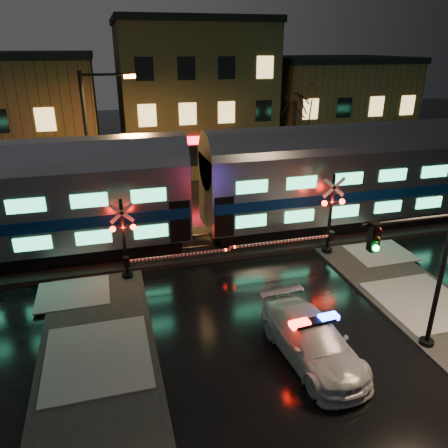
{
  "coord_description": "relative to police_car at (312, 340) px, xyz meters",
  "views": [
    {
      "loc": [
        -5.49,
        -15.76,
        10.02
      ],
      "look_at": [
        -0.53,
        2.5,
        2.2
      ],
      "focal_mm": 35.0,
      "sensor_mm": 36.0,
      "label": 1
    }
  ],
  "objects": [
    {
      "name": "ballast",
      "position": [
        -0.59,
        9.83,
        -0.61
      ],
      "size": [
        90.0,
        4.2,
        0.24
      ],
      "primitive_type": "cube",
      "color": "black",
      "rests_on": "ground"
    },
    {
      "name": "train",
      "position": [
        -1.94,
        9.82,
        2.65
      ],
      "size": [
        51.0,
        3.12,
        5.92
      ],
      "color": "black",
      "rests_on": "ballast"
    },
    {
      "name": "streetlight",
      "position": [
        -6.75,
        13.83,
        4.32
      ],
      "size": [
        2.93,
        0.31,
        8.77
      ],
      "color": "black",
      "rests_on": "ground"
    },
    {
      "name": "ground",
      "position": [
        -0.59,
        4.83,
        -0.73
      ],
      "size": [
        120.0,
        120.0,
        0.0
      ],
      "primitive_type": "plane",
      "color": "black",
      "rests_on": "ground"
    },
    {
      "name": "building_mid",
      "position": [
        1.41,
        27.33,
        5.02
      ],
      "size": [
        12.0,
        11.0,
        11.5
      ],
      "primitive_type": "cube",
      "color": "brown",
      "rests_on": "ground"
    },
    {
      "name": "sidewalk_left",
      "position": [
        -7.09,
        -1.17,
        -0.67
      ],
      "size": [
        4.0,
        20.0,
        0.12
      ],
      "primitive_type": "cube",
      "color": "#2D2D2D",
      "rests_on": "ground"
    },
    {
      "name": "police_car",
      "position": [
        0.0,
        0.0,
        0.0
      ],
      "size": [
        2.44,
        5.16,
        1.62
      ],
      "rotation": [
        0.0,
        0.0,
        0.08
      ],
      "color": "silver",
      "rests_on": "ground"
    },
    {
      "name": "crossing_signal_left",
      "position": [
        -5.38,
        7.13,
        0.87
      ],
      "size": [
        5.48,
        0.64,
        3.88
      ],
      "color": "black",
      "rests_on": "ground"
    },
    {
      "name": "building_right",
      "position": [
        14.41,
        26.83,
        3.52
      ],
      "size": [
        12.0,
        10.0,
        8.5
      ],
      "primitive_type": "cube",
      "color": "#573021",
      "rests_on": "ground"
    },
    {
      "name": "building_left",
      "position": [
        -13.59,
        26.83,
        3.77
      ],
      "size": [
        14.0,
        10.0,
        9.0
      ],
      "primitive_type": "cube",
      "color": "#573021",
      "rests_on": "ground"
    },
    {
      "name": "traffic_light",
      "position": [
        3.4,
        -0.55,
        2.15
      ],
      "size": [
        3.5,
        0.66,
        5.42
      ],
      "rotation": [
        0.0,
        0.0,
        -0.03
      ],
      "color": "black",
      "rests_on": "ground"
    },
    {
      "name": "crossing_signal_right",
      "position": [
        3.99,
        7.14,
        1.02
      ],
      "size": [
        5.99,
        0.66,
        4.24
      ],
      "color": "black",
      "rests_on": "ground"
    }
  ]
}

